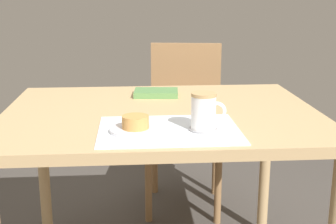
{
  "coord_description": "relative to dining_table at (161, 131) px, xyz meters",
  "views": [
    {
      "loc": [
        -0.1,
        -1.65,
        1.17
      ],
      "look_at": [
        0.01,
        -0.21,
        0.79
      ],
      "focal_mm": 50.0,
      "sensor_mm": 36.0,
      "label": 1
    }
  ],
  "objects": [
    {
      "name": "coffee_coaster",
      "position": [
        0.12,
        -0.26,
        0.08
      ],
      "size": [
        0.09,
        0.09,
        0.0
      ],
      "primitive_type": "cylinder",
      "color": "#99999E",
      "rests_on": "placemat"
    },
    {
      "name": "placemat",
      "position": [
        0.01,
        -0.25,
        0.08
      ],
      "size": [
        0.44,
        0.33,
        0.0
      ],
      "primitive_type": "cube",
      "color": "white",
      "rests_on": "dining_table"
    },
    {
      "name": "small_book",
      "position": [
        -0.01,
        0.24,
        0.09
      ],
      "size": [
        0.19,
        0.14,
        0.02
      ],
      "primitive_type": "cube",
      "rotation": [
        0.0,
        0.0,
        -0.08
      ],
      "color": "#598C4C",
      "rests_on": "dining_table"
    },
    {
      "name": "wooden_chair",
      "position": [
        0.18,
        0.78,
        -0.17
      ],
      "size": [
        0.47,
        0.47,
        0.88
      ],
      "rotation": [
        0.0,
        0.0,
        3.0
      ],
      "color": "#997047",
      "rests_on": "ground_plane"
    },
    {
      "name": "pastry",
      "position": [
        -0.1,
        -0.27,
        0.11
      ],
      "size": [
        0.08,
        0.08,
        0.04
      ],
      "primitive_type": "cylinder",
      "color": "tan",
      "rests_on": "pastry_plate"
    },
    {
      "name": "pastry_plate",
      "position": [
        -0.1,
        -0.27,
        0.09
      ],
      "size": [
        0.16,
        0.16,
        0.01
      ],
      "primitive_type": "cylinder",
      "color": "white",
      "rests_on": "placemat"
    },
    {
      "name": "dining_table",
      "position": [
        0.0,
        0.0,
        0.0
      ],
      "size": [
        1.15,
        0.89,
        0.74
      ],
      "color": "tan",
      "rests_on": "ground_plane"
    },
    {
      "name": "coffee_mug",
      "position": [
        0.12,
        -0.26,
        0.14
      ],
      "size": [
        0.11,
        0.08,
        0.11
      ],
      "color": "white",
      "rests_on": "coffee_coaster"
    }
  ]
}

